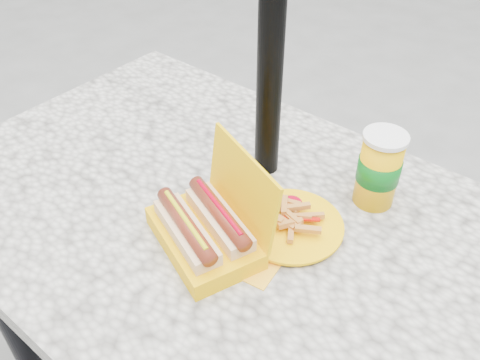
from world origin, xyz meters
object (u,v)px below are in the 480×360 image
Objects in this scene: hotdog_box at (207,228)px; umbrella_pole at (273,7)px; soda_cup at (379,169)px; fries_plate at (287,225)px.

umbrella_pole is at bearing 123.13° from hotdog_box.
hotdog_box is 0.35m from soda_cup.
umbrella_pole reaches higher than soda_cup.
fries_plate is (0.14, -0.12, -0.34)m from umbrella_pole.
soda_cup reaches higher than fries_plate.
umbrella_pole is 8.22× the size of fries_plate.
hotdog_box is 1.64× the size of soda_cup.
umbrella_pole reaches higher than fries_plate.
hotdog_box is at bearing -126.56° from fries_plate.
umbrella_pole reaches higher than hotdog_box.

